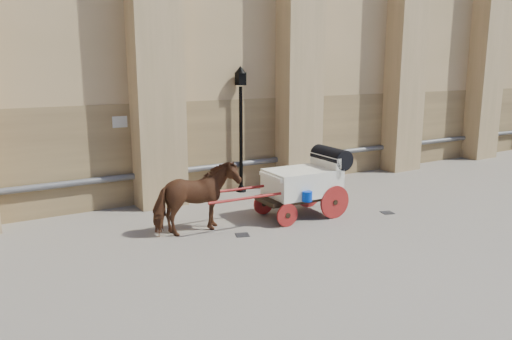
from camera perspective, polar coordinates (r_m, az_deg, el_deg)
ground at (r=12.46m, az=-0.47°, el=-7.22°), size 90.00×90.00×0.00m
horse at (r=12.30m, az=-6.85°, el=-3.26°), size 2.11×1.01×1.76m
carriage at (r=13.72m, az=5.79°, el=-1.16°), size 4.25×1.53×1.84m
street_lamp at (r=16.05m, az=-1.74°, el=5.06°), size 0.38×0.38×4.05m
drain_grate_near at (r=12.31m, az=-1.57°, el=-7.42°), size 0.41×0.41×0.01m
drain_grate_far at (r=14.56m, az=14.78°, el=-4.74°), size 0.40×0.40×0.01m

